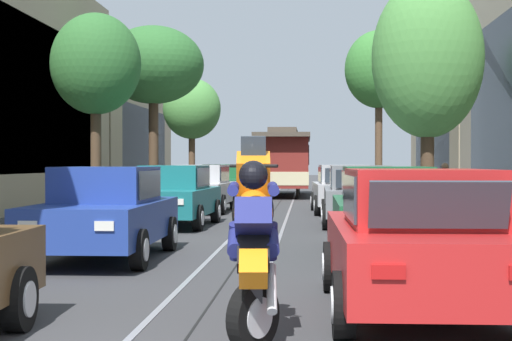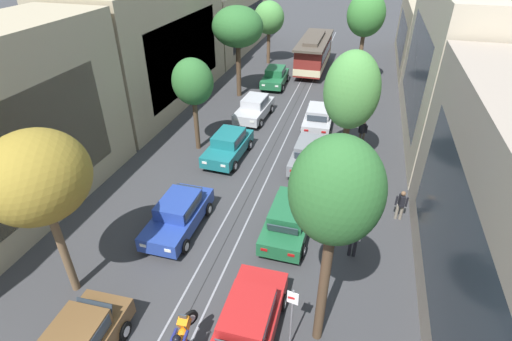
{
  "view_description": "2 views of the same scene",
  "coord_description": "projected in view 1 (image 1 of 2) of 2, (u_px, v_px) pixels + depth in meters",
  "views": [
    {
      "loc": [
        1.12,
        -4.72,
        1.65
      ],
      "look_at": [
        -0.76,
        23.86,
        1.36
      ],
      "focal_mm": 54.16,
      "sensor_mm": 36.0,
      "label": 1
    },
    {
      "loc": [
        4.79,
        -4.0,
        11.74
      ],
      "look_at": [
        0.0,
        13.0,
        0.7
      ],
      "focal_mm": 27.14,
      "sensor_mm": 36.0,
      "label": 2
    }
  ],
  "objects": [
    {
      "name": "ground_plane",
      "position": [
        271.0,
        215.0,
        24.23
      ],
      "size": [
        160.0,
        160.0,
        0.0
      ],
      "primitive_type": "plane",
      "color": "#38383A"
    },
    {
      "name": "trolley_track_rails",
      "position": [
        275.0,
        210.0,
        27.09
      ],
      "size": [
        1.14,
        56.68,
        0.01
      ],
      "color": "gray",
      "rests_on": "ground"
    },
    {
      "name": "parked_car_blue_second_left",
      "position": [
        106.0,
        212.0,
        13.21
      ],
      "size": [
        2.01,
        4.36,
        1.58
      ],
      "color": "#233D93",
      "rests_on": "ground"
    },
    {
      "name": "parked_car_teal_mid_left",
      "position": [
        174.0,
        195.0,
        20.01
      ],
      "size": [
        2.12,
        4.41,
        1.58
      ],
      "color": "#196B70",
      "rests_on": "ground"
    },
    {
      "name": "parked_car_silver_fourth_left",
      "position": [
        202.0,
        188.0,
        25.91
      ],
      "size": [
        2.14,
        4.42,
        1.58
      ],
      "color": "#B7B7BC",
      "rests_on": "ground"
    },
    {
      "name": "parked_car_green_fifth_left",
      "position": [
        221.0,
        183.0,
        33.06
      ],
      "size": [
        2.13,
        4.42,
        1.58
      ],
      "color": "#1E6038",
      "rests_on": "ground"
    },
    {
      "name": "parked_car_red_near_right",
      "position": [
        417.0,
        240.0,
        8.44
      ],
      "size": [
        2.03,
        4.37,
        1.58
      ],
      "color": "red",
      "rests_on": "ground"
    },
    {
      "name": "parked_car_green_second_right",
      "position": [
        386.0,
        210.0,
        13.91
      ],
      "size": [
        2.03,
        4.37,
        1.58
      ],
      "color": "#1E6038",
      "rests_on": "ground"
    },
    {
      "name": "parked_car_grey_mid_right",
      "position": [
        360.0,
        195.0,
        20.1
      ],
      "size": [
        2.04,
        4.38,
        1.58
      ],
      "color": "slate",
      "rests_on": "ground"
    },
    {
      "name": "parked_car_silver_fourth_right",
      "position": [
        343.0,
        189.0,
        25.22
      ],
      "size": [
        2.1,
        4.4,
        1.58
      ],
      "color": "#B7B7BC",
      "rests_on": "ground"
    },
    {
      "name": "street_tree_kerb_left_second",
      "position": [
        96.0,
        66.0,
        20.71
      ],
      "size": [
        2.44,
        2.17,
        5.68
      ],
      "color": "#4C3826",
      "rests_on": "ground"
    },
    {
      "name": "street_tree_kerb_left_mid",
      "position": [
        153.0,
        66.0,
        30.05
      ],
      "size": [
        3.94,
        3.52,
        6.99
      ],
      "color": "#4C3826",
      "rests_on": "ground"
    },
    {
      "name": "street_tree_kerb_left_fourth",
      "position": [
        192.0,
        109.0,
        39.59
      ],
      "size": [
        2.98,
        2.7,
        5.99
      ],
      "color": "brown",
      "rests_on": "ground"
    },
    {
      "name": "street_tree_kerb_right_second",
      "position": [
        428.0,
        59.0,
        20.69
      ],
      "size": [
        2.99,
        2.56,
        6.62
      ],
      "color": "#4C3826",
      "rests_on": "ground"
    },
    {
      "name": "street_tree_kerb_right_mid",
      "position": [
        379.0,
        71.0,
        34.8
      ],
      "size": [
        3.08,
        2.77,
        7.64
      ],
      "color": "brown",
      "rests_on": "ground"
    },
    {
      "name": "cable_car_trolley",
      "position": [
        284.0,
        163.0,
        37.87
      ],
      "size": [
        2.6,
        9.14,
        3.28
      ],
      "color": "maroon",
      "rests_on": "ground"
    },
    {
      "name": "motorcycle_with_rider",
      "position": [
        254.0,
        234.0,
        7.09
      ],
      "size": [
        0.51,
        1.82,
        1.91
      ],
      "color": "black",
      "rests_on": "ground"
    },
    {
      "name": "pedestrian_on_right_pavement",
      "position": [
        445.0,
        186.0,
        23.35
      ],
      "size": [
        0.55,
        0.42,
        1.65
      ],
      "color": "#4C4233",
      "rests_on": "ground"
    }
  ]
}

